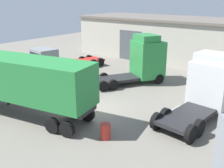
{
  "coord_description": "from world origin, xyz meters",
  "views": [
    {
      "loc": [
        11.3,
        -12.44,
        7.51
      ],
      "look_at": [
        0.48,
        1.44,
        1.6
      ],
      "focal_mm": 42.0,
      "sensor_mm": 36.0,
      "label": 1
    }
  ],
  "objects_px": {
    "flatbed_truck_grey": "(55,61)",
    "oil_drum": "(105,131)",
    "container_trailer_green": "(24,80)",
    "tractor_unit_white": "(208,86)",
    "tractor_unit_green": "(143,60)",
    "gravel_pile": "(6,77)"
  },
  "relations": [
    {
      "from": "tractor_unit_green",
      "to": "tractor_unit_white",
      "type": "bearing_deg",
      "value": -85.9
    },
    {
      "from": "oil_drum",
      "to": "container_trailer_green",
      "type": "bearing_deg",
      "value": -171.4
    },
    {
      "from": "tractor_unit_white",
      "to": "oil_drum",
      "type": "xyz_separation_m",
      "value": [
        -3.22,
        -6.75,
        -1.47
      ]
    },
    {
      "from": "tractor_unit_white",
      "to": "gravel_pile",
      "type": "height_order",
      "value": "tractor_unit_white"
    },
    {
      "from": "tractor_unit_green",
      "to": "oil_drum",
      "type": "relative_size",
      "value": 7.74
    },
    {
      "from": "container_trailer_green",
      "to": "flatbed_truck_grey",
      "type": "distance_m",
      "value": 10.3
    },
    {
      "from": "tractor_unit_white",
      "to": "container_trailer_green",
      "type": "xyz_separation_m",
      "value": [
        -9.12,
        -7.64,
        0.59
      ]
    },
    {
      "from": "tractor_unit_green",
      "to": "flatbed_truck_grey",
      "type": "xyz_separation_m",
      "value": [
        -8.56,
        -3.06,
        -0.75
      ]
    },
    {
      "from": "flatbed_truck_grey",
      "to": "container_trailer_green",
      "type": "bearing_deg",
      "value": 48.52
    },
    {
      "from": "container_trailer_green",
      "to": "gravel_pile",
      "type": "bearing_deg",
      "value": -33.53
    },
    {
      "from": "container_trailer_green",
      "to": "flatbed_truck_grey",
      "type": "height_order",
      "value": "container_trailer_green"
    },
    {
      "from": "tractor_unit_green",
      "to": "gravel_pile",
      "type": "distance_m",
      "value": 12.6
    },
    {
      "from": "container_trailer_green",
      "to": "tractor_unit_green",
      "type": "xyz_separation_m",
      "value": [
        2.09,
        10.97,
        -0.48
      ]
    },
    {
      "from": "tractor_unit_white",
      "to": "gravel_pile",
      "type": "relative_size",
      "value": 2.04
    },
    {
      "from": "tractor_unit_white",
      "to": "tractor_unit_green",
      "type": "relative_size",
      "value": 0.98
    },
    {
      "from": "flatbed_truck_grey",
      "to": "oil_drum",
      "type": "xyz_separation_m",
      "value": [
        12.37,
        -7.02,
        -0.83
      ]
    },
    {
      "from": "tractor_unit_white",
      "to": "flatbed_truck_grey",
      "type": "distance_m",
      "value": 15.61
    },
    {
      "from": "tractor_unit_white",
      "to": "flatbed_truck_grey",
      "type": "bearing_deg",
      "value": 95.08
    },
    {
      "from": "container_trailer_green",
      "to": "flatbed_truck_grey",
      "type": "relative_size",
      "value": 1.21
    },
    {
      "from": "container_trailer_green",
      "to": "flatbed_truck_grey",
      "type": "bearing_deg",
      "value": -62.27
    },
    {
      "from": "gravel_pile",
      "to": "oil_drum",
      "type": "xyz_separation_m",
      "value": [
        13.5,
        -2.17,
        -0.1
      ]
    },
    {
      "from": "tractor_unit_white",
      "to": "container_trailer_green",
      "type": "distance_m",
      "value": 11.91
    }
  ]
}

